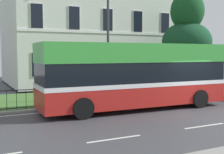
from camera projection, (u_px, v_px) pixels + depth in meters
ground_plane at (191, 109)px, 15.26m from camera, size 60.00×56.00×0.18m
georgian_townhouse at (84, 14)px, 28.37m from camera, size 14.39×10.80×12.92m
iron_verge_railing at (156, 90)px, 18.02m from camera, size 19.10×0.04×0.97m
evergreen_tree at (187, 51)px, 23.39m from camera, size 4.67×4.67×7.59m
single_decker_bus at (135, 75)px, 15.14m from camera, size 9.93×2.81×3.35m
street_lamp_post at (108, 36)px, 17.01m from camera, size 0.36×0.24×6.54m
litter_bin at (146, 87)px, 18.83m from camera, size 0.48×0.48×1.15m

